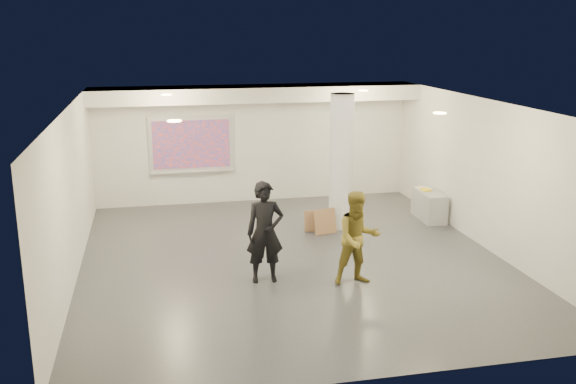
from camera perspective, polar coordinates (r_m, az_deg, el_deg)
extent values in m
cube|color=#36393E|center=(12.54, 0.39, -5.99)|extent=(8.00, 9.00, 0.01)
cube|color=white|center=(11.83, 0.41, 7.75)|extent=(8.00, 9.00, 0.01)
cube|color=silver|center=(16.43, -3.01, 4.34)|extent=(8.00, 0.01, 3.00)
cube|color=silver|center=(7.97, 7.48, -6.89)|extent=(8.00, 0.01, 3.00)
cube|color=silver|center=(11.92, -18.73, -0.32)|extent=(0.01, 9.00, 3.00)
cube|color=silver|center=(13.52, 17.19, 1.50)|extent=(0.01, 9.00, 3.00)
cube|color=silver|center=(15.71, -2.75, 8.74)|extent=(8.00, 1.10, 0.36)
cylinder|color=#FFDF8F|center=(14.05, -10.75, 8.49)|extent=(0.22, 0.22, 0.02)
cylinder|color=#FFDF8F|center=(14.83, 6.70, 8.94)|extent=(0.22, 0.22, 0.02)
cylinder|color=#FFDF8F|center=(10.08, -10.07, 6.24)|extent=(0.22, 0.22, 0.02)
cylinder|color=#FFDF8F|center=(11.14, 13.33, 6.84)|extent=(0.22, 0.22, 0.02)
cylinder|color=white|center=(14.17, 4.75, 2.68)|extent=(0.52, 0.52, 3.00)
cube|color=silver|center=(16.21, -8.60, 4.24)|extent=(2.10, 0.06, 1.40)
cube|color=#0042B2|center=(16.17, -8.59, 4.21)|extent=(1.90, 0.01, 1.20)
cube|color=silver|center=(16.29, -8.49, 1.78)|extent=(2.10, 0.08, 0.04)
cube|color=#989A9C|center=(15.37, 12.44, -1.16)|extent=(0.53, 1.16, 0.67)
cube|color=silver|center=(15.49, 11.96, 0.31)|extent=(0.37, 0.42, 0.02)
cube|color=yellow|center=(15.38, 12.11, 0.21)|extent=(0.23, 0.30, 0.03)
cube|color=olive|center=(13.99, 3.32, -2.64)|extent=(0.53, 0.27, 0.55)
cube|color=olive|center=(14.15, 2.32, -2.59)|extent=(0.44, 0.18, 0.47)
imported|color=black|center=(11.22, -2.06, -3.60)|extent=(0.67, 0.45, 1.81)
imported|color=olive|center=(11.21, 6.23, -4.10)|extent=(0.84, 0.66, 1.66)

